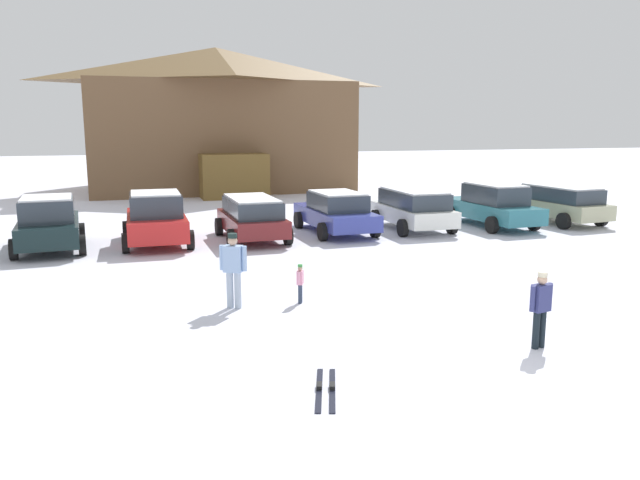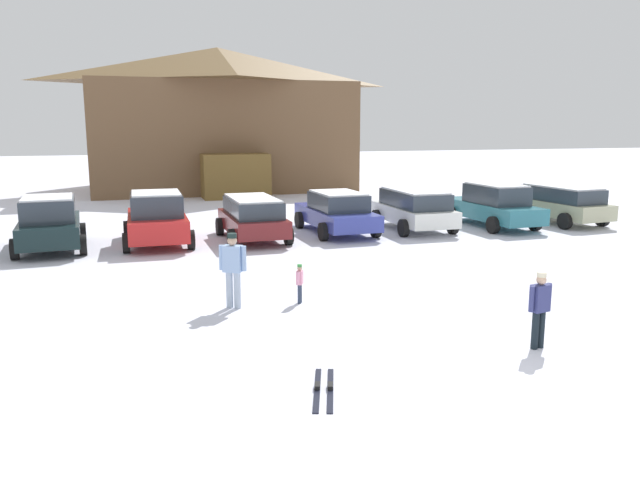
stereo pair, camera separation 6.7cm
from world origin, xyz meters
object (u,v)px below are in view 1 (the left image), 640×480
parked_red_sedan (156,218)px  parked_beige_suv (559,203)px  ski_lodge (218,118)px  pair_of_skis (326,389)px  skier_adult_in_blue_parka (233,266)px  parked_black_sedan (49,224)px  parked_blue_hatchback (336,212)px  parked_maroon_van (252,217)px  skier_child_in_pink_snowsuit (300,281)px  parked_white_suv (413,208)px  parked_teal_hatchback (492,205)px  skier_teen_in_navy_coat (541,305)px

parked_red_sedan → parked_beige_suv: bearing=-0.3°
ski_lodge → pair_of_skis: ski_lodge is taller
parked_beige_suv → skier_adult_in_blue_parka: size_ratio=2.62×
parked_black_sedan → skier_adult_in_blue_parka: 9.29m
parked_blue_hatchback → parked_beige_suv: size_ratio=1.06×
parked_beige_suv → parked_maroon_van: bearing=-179.7°
skier_adult_in_blue_parka → parked_maroon_van: bearing=76.2°
ski_lodge → skier_child_in_pink_snowsuit: 26.68m
parked_red_sedan → parked_white_suv: (9.49, 0.17, -0.04)m
parked_white_suv → skier_child_in_pink_snowsuit: bearing=-129.0°
parked_teal_hatchback → parked_blue_hatchback: bearing=176.7°
parked_red_sedan → parked_maroon_van: size_ratio=1.00×
parked_black_sedan → skier_adult_in_blue_parka: bearing=-60.5°
skier_adult_in_blue_parka → pair_of_skis: skier_adult_in_blue_parka is taller
parked_black_sedan → skier_adult_in_blue_parka: parked_black_sedan is taller
parked_teal_hatchback → skier_adult_in_blue_parka: size_ratio=2.90×
skier_child_in_pink_snowsuit → skier_teen_in_navy_coat: skier_teen_in_navy_coat is taller
parked_teal_hatchback → pair_of_skis: parked_teal_hatchback is taller
parked_black_sedan → parked_blue_hatchback: bearing=2.2°
skier_child_in_pink_snowsuit → ski_lodge: bearing=85.8°
skier_adult_in_blue_parka → parked_white_suv: bearing=45.1°
parked_maroon_van → skier_child_in_pink_snowsuit: size_ratio=4.61×
skier_teen_in_navy_coat → parked_red_sedan: bearing=116.6°
parked_maroon_van → skier_adult_in_blue_parka: bearing=-103.8°
parked_maroon_van → parked_red_sedan: bearing=177.5°
parked_teal_hatchback → pair_of_skis: bearing=-130.6°
ski_lodge → pair_of_skis: (-2.81, -30.97, -4.32)m
ski_lodge → parked_red_sedan: (-4.69, -18.18, -3.45)m
parked_black_sedan → parked_white_suv: bearing=0.8°
parked_beige_suv → skier_child_in_pink_snowsuit: (-13.17, -8.08, -0.33)m
parked_beige_suv → ski_lodge: bearing=121.6°
parked_maroon_van → parked_teal_hatchback: parked_teal_hatchback is taller
ski_lodge → skier_adult_in_blue_parka: size_ratio=9.45×
parked_blue_hatchback → pair_of_skis: (-4.58, -13.15, -0.77)m
parked_blue_hatchback → parked_teal_hatchback: bearing=-3.3°
parked_white_suv → skier_child_in_pink_snowsuit: parked_white_suv is taller
parked_white_suv → skier_teen_in_navy_coat: parked_white_suv is taller
parked_red_sedan → parked_maroon_van: parked_red_sedan is taller
skier_child_in_pink_snowsuit → parked_blue_hatchback: bearing=66.5°
parked_blue_hatchback → skier_teen_in_navy_coat: bearing=-91.6°
parked_maroon_van → pair_of_skis: (-1.34, -12.65, -0.80)m
parked_maroon_van → pair_of_skis: size_ratio=2.57×
parked_blue_hatchback → skier_child_in_pink_snowsuit: (-3.71, -8.51, -0.29)m
parked_red_sedan → skier_child_in_pink_snowsuit: parked_red_sedan is taller
parked_red_sedan → skier_teen_in_navy_coat: (6.10, -12.19, -0.09)m
parked_red_sedan → parked_blue_hatchback: (6.46, 0.36, -0.09)m
skier_teen_in_navy_coat → pair_of_skis: size_ratio=0.88×
parked_black_sedan → skier_teen_in_navy_coat: parked_black_sedan is taller
parked_red_sedan → parked_beige_suv: (15.92, -0.07, -0.05)m
skier_child_in_pink_snowsuit → pair_of_skis: bearing=-100.7°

